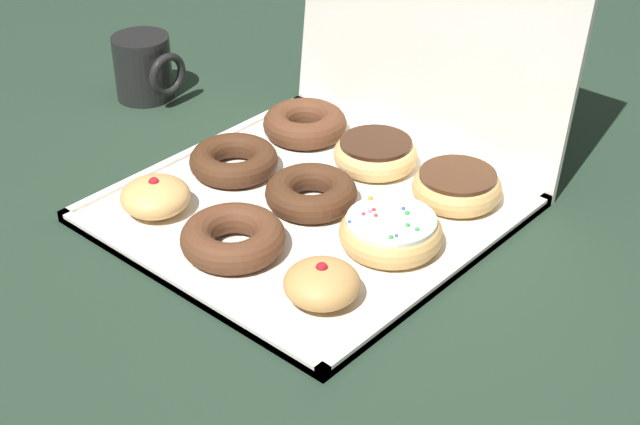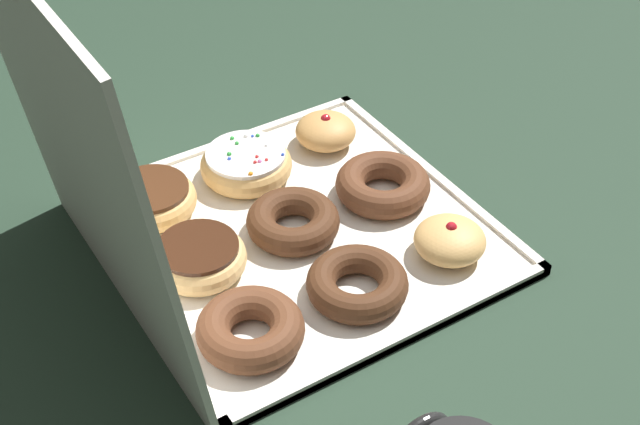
% 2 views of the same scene
% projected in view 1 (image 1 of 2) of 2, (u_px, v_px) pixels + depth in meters
% --- Properties ---
extents(ground_plane, '(3.00, 3.00, 0.00)m').
position_uv_depth(ground_plane, '(308.00, 214.00, 1.18)').
color(ground_plane, '#233828').
extents(donut_box, '(0.44, 0.44, 0.01)m').
position_uv_depth(donut_box, '(308.00, 210.00, 1.18)').
color(donut_box, silver).
rests_on(donut_box, ground).
extents(jelly_filled_donut_0, '(0.09, 0.09, 0.05)m').
position_uv_depth(jelly_filled_donut_0, '(155.00, 196.00, 1.16)').
color(jelly_filled_donut_0, tan).
rests_on(jelly_filled_donut_0, donut_box).
extents(chocolate_cake_ring_donut_1, '(0.12, 0.12, 0.04)m').
position_uv_depth(chocolate_cake_ring_donut_1, '(231.00, 237.00, 1.09)').
color(chocolate_cake_ring_donut_1, '#59331E').
rests_on(chocolate_cake_ring_donut_1, donut_box).
extents(jelly_filled_donut_2, '(0.08, 0.08, 0.05)m').
position_uv_depth(jelly_filled_donut_2, '(322.00, 283.00, 1.01)').
color(jelly_filled_donut_2, tan).
rests_on(jelly_filled_donut_2, donut_box).
extents(chocolate_cake_ring_donut_3, '(0.12, 0.12, 0.03)m').
position_uv_depth(chocolate_cake_ring_donut_3, '(236.00, 159.00, 1.25)').
color(chocolate_cake_ring_donut_3, '#472816').
rests_on(chocolate_cake_ring_donut_3, donut_box).
extents(chocolate_cake_ring_donut_4, '(0.11, 0.11, 0.04)m').
position_uv_depth(chocolate_cake_ring_donut_4, '(309.00, 192.00, 1.17)').
color(chocolate_cake_ring_donut_4, '#472816').
rests_on(chocolate_cake_ring_donut_4, donut_box).
extents(sprinkle_donut_5, '(0.12, 0.12, 0.04)m').
position_uv_depth(sprinkle_donut_5, '(389.00, 233.00, 1.09)').
color(sprinkle_donut_5, tan).
rests_on(sprinkle_donut_5, donut_box).
extents(chocolate_cake_ring_donut_6, '(0.12, 0.12, 0.04)m').
position_uv_depth(chocolate_cake_ring_donut_6, '(305.00, 124.00, 1.33)').
color(chocolate_cake_ring_donut_6, '#59331E').
rests_on(chocolate_cake_ring_donut_6, donut_box).
extents(chocolate_frosted_donut_7, '(0.11, 0.11, 0.04)m').
position_uv_depth(chocolate_frosted_donut_7, '(378.00, 155.00, 1.25)').
color(chocolate_frosted_donut_7, '#E5B770').
rests_on(chocolate_frosted_donut_7, donut_box).
extents(chocolate_frosted_donut_8, '(0.11, 0.11, 0.04)m').
position_uv_depth(chocolate_frosted_donut_8, '(457.00, 186.00, 1.18)').
color(chocolate_frosted_donut_8, tan).
rests_on(chocolate_frosted_donut_8, donut_box).
extents(coffee_mug, '(0.11, 0.09, 0.10)m').
position_uv_depth(coffee_mug, '(144.00, 67.00, 1.44)').
color(coffee_mug, black).
rests_on(coffee_mug, ground).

